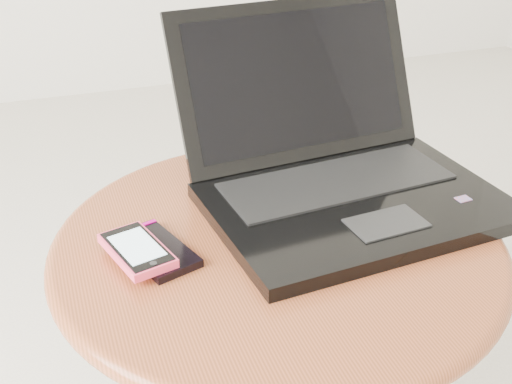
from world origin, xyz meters
name	(u,v)px	position (x,y,z in m)	size (l,w,h in m)	color
table	(277,298)	(0.09, 0.06, 0.37)	(0.60, 0.60, 0.48)	brown
laptop	(338,166)	(0.21, 0.14, 0.52)	(0.43, 0.42, 0.24)	black
phone_black	(156,250)	(-0.07, 0.07, 0.48)	(0.10, 0.14, 0.01)	black
phone_pink	(137,250)	(-0.09, 0.06, 0.49)	(0.09, 0.12, 0.01)	#FF4064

